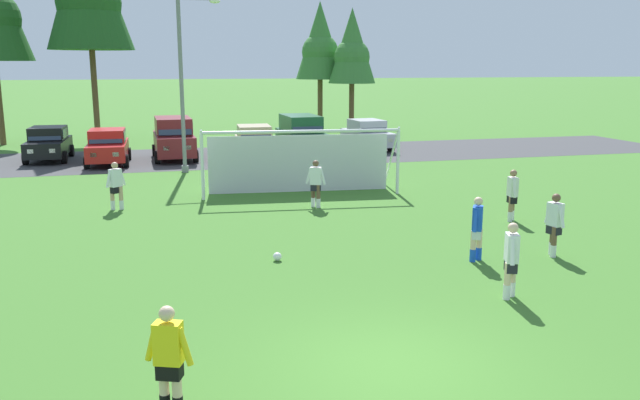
% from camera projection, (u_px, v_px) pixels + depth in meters
% --- Properties ---
extents(ground_plane, '(400.00, 400.00, 0.00)m').
position_uv_depth(ground_plane, '(254.00, 193.00, 24.83)').
color(ground_plane, '#3D7028').
extents(parking_lot_strip, '(52.00, 8.40, 0.01)m').
position_uv_depth(parking_lot_strip, '(225.00, 157.00, 34.61)').
color(parking_lot_strip, '#3D3D3F').
rests_on(parking_lot_strip, ground).
extents(soccer_ball, '(0.22, 0.22, 0.22)m').
position_uv_depth(soccer_ball, '(277.00, 257.00, 16.28)').
color(soccer_ball, white).
rests_on(soccer_ball, ground).
extents(soccer_goal, '(7.56, 2.62, 2.57)m').
position_uv_depth(soccer_goal, '(300.00, 159.00, 24.71)').
color(soccer_goal, white).
rests_on(soccer_goal, ground).
extents(referee, '(0.68, 0.43, 1.64)m').
position_uv_depth(referee, '(169.00, 362.00, 8.95)').
color(referee, beige).
rests_on(referee, ground).
extents(player_striker_near, '(0.67, 0.48, 1.64)m').
position_uv_depth(player_striker_near, '(116.00, 186.00, 21.87)').
color(player_striker_near, tan).
rests_on(player_striker_near, ground).
extents(player_midfield_center, '(0.31, 0.72, 1.64)m').
position_uv_depth(player_midfield_center, '(512.00, 195.00, 20.29)').
color(player_midfield_center, '#936B4C').
rests_on(player_midfield_center, ground).
extents(player_defender_far, '(0.40, 0.69, 1.64)m').
position_uv_depth(player_defender_far, '(511.00, 260.00, 13.56)').
color(player_defender_far, beige).
rests_on(player_defender_far, ground).
extents(player_winger_left, '(0.32, 0.75, 1.64)m').
position_uv_depth(player_winger_left, '(554.00, 225.00, 16.57)').
color(player_winger_left, brown).
rests_on(player_winger_left, ground).
extents(player_winger_right, '(0.68, 0.44, 1.64)m').
position_uv_depth(player_winger_right, '(316.00, 184.00, 22.26)').
color(player_winger_right, brown).
rests_on(player_winger_right, ground).
extents(player_trailing_back, '(0.52, 0.63, 1.64)m').
position_uv_depth(player_trailing_back, '(477.00, 229.00, 16.15)').
color(player_trailing_back, beige).
rests_on(player_trailing_back, ground).
extents(parked_car_slot_far_left, '(2.10, 4.23, 1.72)m').
position_uv_depth(parked_car_slot_far_left, '(49.00, 143.00, 33.15)').
color(parked_car_slot_far_left, black).
rests_on(parked_car_slot_far_left, ground).
extents(parked_car_slot_left, '(2.08, 4.22, 1.72)m').
position_uv_depth(parked_car_slot_left, '(108.00, 147.00, 31.92)').
color(parked_car_slot_left, red).
rests_on(parked_car_slot_left, ground).
extents(parked_car_slot_center_left, '(2.26, 4.66, 2.16)m').
position_uv_depth(parked_car_slot_center_left, '(174.00, 138.00, 33.56)').
color(parked_car_slot_center_left, maroon).
rests_on(parked_car_slot_center_left, ground).
extents(parked_car_slot_center, '(2.22, 4.30, 1.72)m').
position_uv_depth(parked_car_slot_center, '(255.00, 142.00, 33.87)').
color(parked_car_slot_center, tan).
rests_on(parked_car_slot_center, ground).
extents(parked_car_slot_center_right, '(2.25, 4.66, 2.16)m').
position_uv_depth(parked_car_slot_center_right, '(301.00, 135.00, 35.02)').
color(parked_car_slot_center_right, '#194C2D').
rests_on(parked_car_slot_center_right, ground).
extents(parked_car_slot_right, '(2.27, 4.32, 1.72)m').
position_uv_depth(parked_car_slot_right, '(367.00, 134.00, 37.40)').
color(parked_car_slot_right, '#B2B2BC').
rests_on(parked_car_slot_right, ground).
extents(tree_center_back, '(3.44, 3.44, 9.18)m').
position_uv_depth(tree_center_back, '(320.00, 43.00, 45.51)').
color(tree_center_back, brown).
rests_on(tree_center_back, ground).
extents(tree_mid_right, '(3.23, 3.23, 8.60)m').
position_uv_depth(tree_mid_right, '(352.00, 49.00, 43.91)').
color(tree_mid_right, brown).
rests_on(tree_mid_right, ground).
extents(street_lamp, '(2.00, 0.32, 7.77)m').
position_uv_depth(street_lamp, '(185.00, 83.00, 28.94)').
color(street_lamp, slate).
rests_on(street_lamp, ground).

